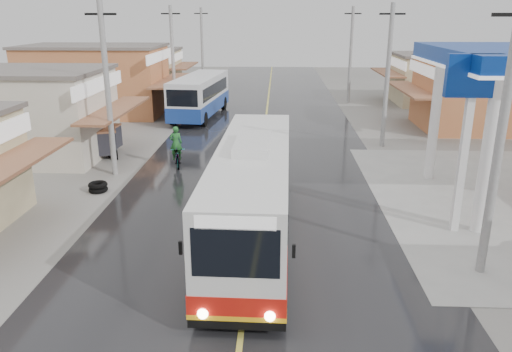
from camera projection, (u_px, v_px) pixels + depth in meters
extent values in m
plane|color=slate|center=(249.00, 267.00, 15.36)|extent=(120.00, 120.00, 0.00)
cube|color=black|center=(263.00, 145.00, 29.60)|extent=(12.00, 90.00, 0.02)
cube|color=#D8CC4C|center=(263.00, 144.00, 29.60)|extent=(0.15, 90.00, 0.01)
cylinder|color=white|center=(434.00, 121.00, 22.73)|extent=(0.44, 0.44, 5.50)
cylinder|color=white|center=(487.00, 157.00, 17.03)|extent=(0.44, 0.44, 5.50)
cube|color=white|center=(464.00, 150.00, 16.99)|extent=(0.25, 0.25, 6.00)
cube|color=navy|center=(474.00, 76.00, 16.21)|extent=(1.80, 0.30, 1.40)
cube|color=silver|center=(253.00, 188.00, 16.61)|extent=(2.58, 11.21, 2.74)
cube|color=black|center=(253.00, 228.00, 17.07)|extent=(2.60, 11.23, 0.28)
cube|color=red|center=(253.00, 215.00, 16.92)|extent=(2.62, 11.25, 0.51)
cube|color=yellow|center=(253.00, 224.00, 17.02)|extent=(2.63, 11.26, 0.13)
cube|color=black|center=(254.00, 175.00, 16.96)|extent=(2.56, 8.89, 0.93)
cube|color=black|center=(236.00, 253.00, 11.24)|extent=(2.03, 0.17, 1.21)
cube|color=black|center=(262.00, 137.00, 21.74)|extent=(2.03, 0.17, 1.02)
cube|color=white|center=(235.00, 222.00, 11.01)|extent=(1.83, 0.16, 0.33)
cube|color=silver|center=(253.00, 144.00, 16.14)|extent=(1.18, 2.82, 0.28)
cylinder|color=black|center=(205.00, 283.00, 13.40)|extent=(0.35, 1.03, 1.02)
cylinder|color=black|center=(281.00, 286.00, 13.27)|extent=(0.35, 1.03, 1.02)
cylinder|color=black|center=(234.00, 190.00, 20.45)|extent=(0.35, 1.03, 1.02)
cylinder|color=black|center=(284.00, 191.00, 20.33)|extent=(0.35, 1.03, 1.02)
sphere|color=#FFF2CC|center=(203.00, 314.00, 11.72)|extent=(0.27, 0.27, 0.26)
sphere|color=#FFF2CC|center=(270.00, 316.00, 11.62)|extent=(0.27, 0.27, 0.26)
cube|color=black|center=(181.00, 248.00, 11.58)|extent=(0.08, 0.08, 0.33)
cube|color=black|center=(294.00, 251.00, 11.41)|extent=(0.08, 0.08, 0.33)
cube|color=silver|center=(200.00, 93.00, 36.96)|extent=(3.38, 9.28, 2.52)
cube|color=#1B3E99|center=(200.00, 105.00, 37.22)|extent=(3.42, 9.32, 1.01)
cube|color=black|center=(200.00, 88.00, 36.85)|extent=(3.26, 7.78, 0.91)
cube|color=black|center=(182.00, 98.00, 32.63)|extent=(2.12, 0.35, 1.11)
cylinder|color=black|center=(173.00, 118.00, 34.47)|extent=(0.41, 1.03, 1.01)
cylinder|color=black|center=(204.00, 119.00, 34.16)|extent=(0.41, 1.03, 1.01)
cylinder|color=black|center=(198.00, 102.00, 40.53)|extent=(0.41, 1.03, 1.01)
cylinder|color=black|center=(224.00, 103.00, 40.23)|extent=(0.41, 1.03, 1.01)
imported|color=black|center=(177.00, 156.00, 25.35)|extent=(1.16, 2.07, 1.03)
imported|color=#22672A|center=(176.00, 143.00, 24.90)|extent=(0.71, 0.56, 1.72)
cube|color=#26262D|center=(104.00, 141.00, 26.90)|extent=(1.77, 2.15, 1.20)
cube|color=brown|center=(103.00, 129.00, 26.70)|extent=(1.83, 2.21, 0.09)
cylinder|color=black|center=(93.00, 156.00, 26.31)|extent=(0.35, 0.58, 0.55)
cylinder|color=black|center=(93.00, 150.00, 27.47)|extent=(0.35, 0.58, 0.55)
cylinder|color=black|center=(117.00, 155.00, 26.50)|extent=(0.30, 0.56, 0.55)
cube|color=#26262D|center=(106.00, 139.00, 27.49)|extent=(1.31, 1.89, 1.17)
cube|color=brown|center=(105.00, 127.00, 27.29)|extent=(1.36, 1.94, 0.09)
cylinder|color=black|center=(91.00, 151.00, 27.15)|extent=(0.20, 0.55, 0.54)
cylinder|color=black|center=(101.00, 146.00, 28.34)|extent=(0.20, 0.55, 0.54)
cylinder|color=black|center=(110.00, 153.00, 26.84)|extent=(0.15, 0.55, 0.54)
torus|color=black|center=(98.00, 189.00, 21.80)|extent=(0.83, 0.83, 0.21)
torus|color=black|center=(98.00, 185.00, 21.73)|extent=(0.83, 0.83, 0.21)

